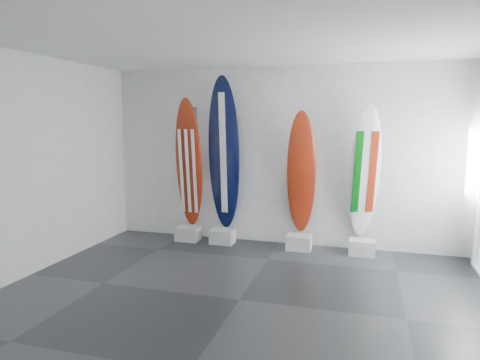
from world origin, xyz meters
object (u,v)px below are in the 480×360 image
(surfboard_usa, at_px, (189,163))
(surfboard_navy, at_px, (224,154))
(surfboard_italy, at_px, (365,173))
(surfboard_swiss, at_px, (301,173))

(surfboard_usa, bearing_deg, surfboard_navy, 4.98)
(surfboard_italy, bearing_deg, surfboard_navy, 165.82)
(surfboard_swiss, height_order, surfboard_italy, surfboard_italy)
(surfboard_italy, bearing_deg, surfboard_usa, 165.82)
(surfboard_navy, height_order, surfboard_italy, surfboard_navy)
(surfboard_navy, distance_m, surfboard_italy, 2.33)
(surfboard_usa, distance_m, surfboard_navy, 0.67)
(surfboard_navy, distance_m, surfboard_swiss, 1.36)
(surfboard_navy, relative_size, surfboard_swiss, 1.27)
(surfboard_swiss, bearing_deg, surfboard_italy, -3.92)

